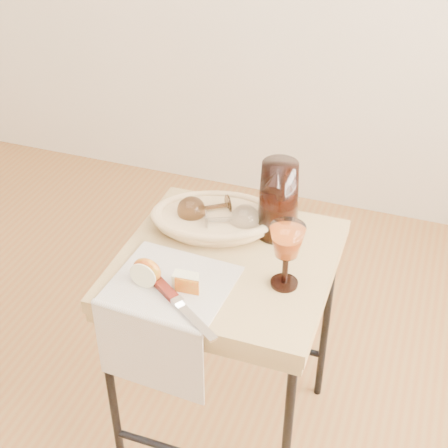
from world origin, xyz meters
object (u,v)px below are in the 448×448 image
at_px(pitcher, 279,199).
at_px(wine_goblet, 286,256).
at_px(side_table, 226,352).
at_px(goblet_lying_a, 207,208).
at_px(table_knife, 180,303).
at_px(bread_basket, 215,220).
at_px(goblet_lying_b, 228,219).
at_px(tea_towel, 171,284).
at_px(apple_half, 147,270).

height_order(pitcher, wine_goblet, pitcher).
height_order(side_table, goblet_lying_a, goblet_lying_a).
distance_m(side_table, pitcher, 0.49).
distance_m(pitcher, table_knife, 0.40).
bearing_deg(goblet_lying_a, bread_basket, 117.44).
bearing_deg(pitcher, goblet_lying_b, -155.24).
height_order(goblet_lying_a, pitcher, pitcher).
distance_m(bread_basket, goblet_lying_a, 0.04).
height_order(bread_basket, pitcher, pitcher).
bearing_deg(pitcher, side_table, -120.08).
xyz_separation_m(tea_towel, table_knife, (0.05, -0.07, 0.01)).
height_order(side_table, pitcher, pitcher).
height_order(goblet_lying_a, goblet_lying_b, goblet_lying_a).
height_order(goblet_lying_b, pitcher, pitcher).
relative_size(pitcher, table_knife, 1.02).
bearing_deg(table_knife, apple_half, -173.23).
relative_size(tea_towel, bread_basket, 0.93).
xyz_separation_m(goblet_lying_b, table_knife, (-0.01, -0.32, -0.04)).
bearing_deg(wine_goblet, table_knife, -141.16).
relative_size(bread_basket, pitcher, 1.20).
height_order(bread_basket, goblet_lying_b, goblet_lying_b).
distance_m(tea_towel, goblet_lying_b, 0.26).
height_order(bread_basket, table_knife, bread_basket).
bearing_deg(goblet_lying_b, bread_basket, 134.01).
xyz_separation_m(bread_basket, goblet_lying_b, (0.05, -0.02, 0.03)).
bearing_deg(tea_towel, bread_basket, 89.33).
bearing_deg(side_table, wine_goblet, -17.42).
distance_m(goblet_lying_a, wine_goblet, 0.33).
bearing_deg(goblet_lying_a, table_knife, 64.36).
bearing_deg(goblet_lying_b, apple_half, -138.79).
xyz_separation_m(tea_towel, apple_half, (-0.06, -0.01, 0.04)).
distance_m(side_table, bread_basket, 0.40).
relative_size(pitcher, apple_half, 3.46).
bearing_deg(tea_towel, wine_goblet, 23.38).
distance_m(wine_goblet, table_knife, 0.28).
distance_m(goblet_lying_a, table_knife, 0.36).
distance_m(bread_basket, apple_half, 0.29).
xyz_separation_m(goblet_lying_a, pitcher, (0.20, 0.02, 0.06)).
distance_m(bread_basket, table_knife, 0.34).
bearing_deg(apple_half, goblet_lying_a, 82.87).
xyz_separation_m(bread_basket, pitcher, (0.17, 0.03, 0.08)).
bearing_deg(goblet_lying_a, apple_half, 45.02).
relative_size(bread_basket, goblet_lying_a, 2.41).
bearing_deg(bread_basket, pitcher, -5.72).
relative_size(side_table, goblet_lying_b, 5.50).
relative_size(side_table, tea_towel, 2.43).
height_order(side_table, wine_goblet, wine_goblet).
relative_size(goblet_lying_a, pitcher, 0.50).
relative_size(goblet_lying_a, wine_goblet, 0.73).
bearing_deg(goblet_lying_b, side_table, -97.27).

